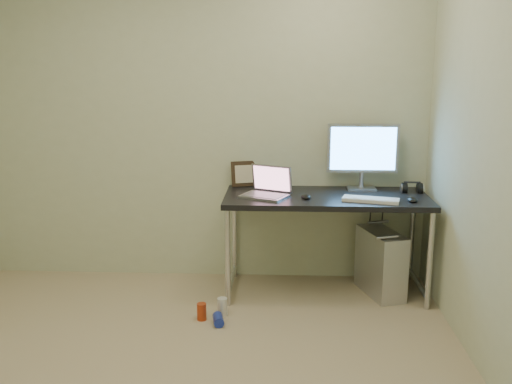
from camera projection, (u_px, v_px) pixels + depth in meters
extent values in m
cube|color=beige|center=(201.00, 122.00, 4.42)|extent=(3.50, 0.02, 2.50)
cube|color=black|center=(326.00, 198.00, 4.17)|extent=(1.49, 0.65, 0.04)
cylinder|color=silver|center=(228.00, 258.00, 4.01)|extent=(0.04, 0.04, 0.71)
cylinder|color=silver|center=(234.00, 234.00, 4.56)|extent=(0.04, 0.04, 0.71)
cylinder|color=silver|center=(430.00, 261.00, 3.95)|extent=(0.04, 0.04, 0.71)
cylinder|color=silver|center=(412.00, 237.00, 4.50)|extent=(0.04, 0.04, 0.71)
cylinder|color=silver|center=(232.00, 280.00, 4.35)|extent=(0.04, 0.57, 0.04)
cylinder|color=silver|center=(418.00, 283.00, 4.28)|extent=(0.04, 0.57, 0.04)
cube|color=silver|center=(381.00, 263.00, 4.24)|extent=(0.34, 0.50, 0.48)
cylinder|color=#A9A8AF|center=(387.00, 237.00, 4.00)|extent=(0.17, 0.08, 0.02)
cylinder|color=#A9A8AF|center=(378.00, 222.00, 4.38)|extent=(0.17, 0.08, 0.02)
cylinder|color=black|center=(369.00, 231.00, 4.50)|extent=(0.01, 0.16, 0.69)
cylinder|color=black|center=(381.00, 234.00, 4.48)|extent=(0.02, 0.11, 0.71)
cylinder|color=#AD3615|center=(202.00, 312.00, 3.84)|extent=(0.07, 0.07, 0.12)
cylinder|color=silver|center=(222.00, 307.00, 3.91)|extent=(0.09, 0.09, 0.13)
cylinder|color=#1D30A6|center=(218.00, 320.00, 3.78)|extent=(0.09, 0.13, 0.07)
cube|color=#A9A8AF|center=(264.00, 196.00, 4.11)|extent=(0.38, 0.33, 0.02)
cube|color=slate|center=(264.00, 195.00, 4.11)|extent=(0.33, 0.28, 0.00)
cube|color=gray|center=(272.00, 178.00, 4.19)|extent=(0.30, 0.17, 0.20)
cube|color=#845363|center=(272.00, 179.00, 4.18)|extent=(0.27, 0.15, 0.17)
cube|color=#A9A8AF|center=(361.00, 189.00, 4.36)|extent=(0.21, 0.16, 0.02)
cylinder|color=#A9A8AF|center=(361.00, 180.00, 4.36)|extent=(0.04, 0.04, 0.12)
cube|color=#A9A8AF|center=(363.00, 148.00, 4.30)|extent=(0.54, 0.03, 0.37)
cube|color=#4DA1FC|center=(363.00, 149.00, 4.28)|extent=(0.49, 0.01, 0.32)
cube|color=white|center=(371.00, 200.00, 3.99)|extent=(0.41, 0.22, 0.02)
ellipsoid|color=black|center=(413.00, 199.00, 3.98)|extent=(0.08, 0.12, 0.04)
ellipsoid|color=black|center=(306.00, 196.00, 4.08)|extent=(0.08, 0.12, 0.04)
cylinder|color=black|center=(404.00, 189.00, 4.26)|extent=(0.04, 0.09, 0.09)
cylinder|color=black|center=(419.00, 189.00, 4.26)|extent=(0.04, 0.09, 0.09)
cube|color=black|center=(412.00, 182.00, 4.25)|extent=(0.12, 0.02, 0.01)
cube|color=black|center=(247.00, 174.00, 4.47)|extent=(0.26, 0.14, 0.20)
cylinder|color=silver|center=(275.00, 181.00, 4.45)|extent=(0.01, 0.01, 0.09)
cylinder|color=white|center=(275.00, 174.00, 4.44)|extent=(0.04, 0.03, 0.04)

